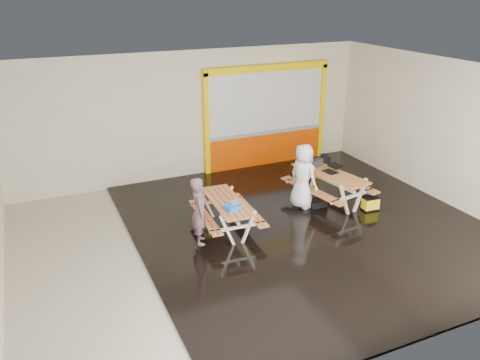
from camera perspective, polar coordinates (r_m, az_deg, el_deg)
name	(u,v)px	position (r m, az deg, el deg)	size (l,w,h in m)	color
room	(258,161)	(9.82, 2.15, 2.25)	(10.02, 8.02, 3.52)	#BCB39F
deck	(307,225)	(11.08, 7.86, -5.28)	(7.50, 7.98, 0.05)	black
kiosk	(266,119)	(14.21, 3.12, 7.24)	(3.88, 0.16, 3.00)	#D64200
picnic_table_left	(227,208)	(10.53, -1.57, -3.32)	(1.33, 1.88, 0.73)	#BB6C38
picnic_table_right	(329,180)	(12.05, 10.49, 0.00)	(1.74, 2.27, 0.82)	#BB6C38
person_left	(199,211)	(9.96, -4.80, -3.66)	(0.53, 0.35, 1.46)	#694858
person_right	(303,176)	(11.56, 7.45, 0.45)	(0.77, 0.50, 1.57)	white
laptop_left	(231,205)	(10.16, -1.05, -2.99)	(0.37, 0.34, 0.13)	silver
laptop_right	(332,170)	(12.03, 10.79, 1.21)	(0.44, 0.40, 0.16)	black
blue_pouch	(233,207)	(10.06, -0.85, -3.23)	(0.32, 0.22, 0.09)	blue
toolbox	(315,163)	(12.30, 8.85, 2.01)	(0.45, 0.33, 0.23)	black
backpack	(324,164)	(12.77, 9.84, 1.91)	(0.31, 0.20, 0.50)	black
dark_case	(317,203)	(11.96, 9.09, -2.66)	(0.42, 0.32, 0.16)	black
fluke_bag	(370,204)	(11.98, 15.12, -2.70)	(0.41, 0.28, 0.33)	black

